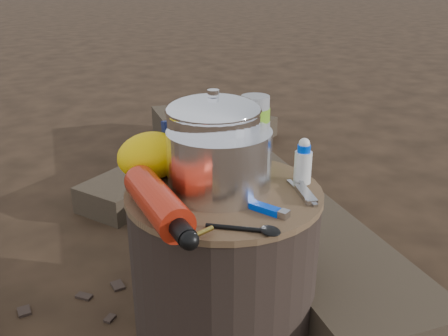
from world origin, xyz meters
TOP-DOWN VIEW (x-y plane):
  - ground at (0.00, 0.00)m, footprint 60.00×60.00m
  - stump at (0.00, 0.00)m, footprint 0.46×0.46m
  - log_main at (0.55, 0.55)m, footprint 1.01×2.05m
  - log_small at (0.63, 1.02)m, footprint 1.33×0.66m
  - foil_windscreen at (-0.01, 0.01)m, footprint 0.24×0.24m
  - camping_pot at (0.01, 0.05)m, footprint 0.22×0.22m
  - fuel_bottle at (-0.19, -0.02)m, footprint 0.14×0.32m
  - thermos at (0.15, 0.06)m, footprint 0.08×0.08m
  - travel_mug at (0.11, 0.12)m, footprint 0.07×0.07m
  - stuff_sack at (-0.09, 0.17)m, footprint 0.17×0.14m
  - food_pouch at (0.00, 0.17)m, footprint 0.11×0.04m
  - lighter at (0.00, -0.14)m, footprint 0.04×0.09m
  - multitool at (0.12, -0.15)m, footprint 0.06×0.09m
  - pot_grabber at (0.13, -0.13)m, footprint 0.10×0.14m
  - spork at (-0.10, -0.16)m, footprint 0.12×0.13m
  - squeeze_bottle at (0.18, -0.08)m, footprint 0.04×0.04m

SIDE VIEW (x-z plane):
  - ground at x=0.00m, z-range 0.00..0.00m
  - log_small at x=0.63m, z-range 0.00..0.11m
  - log_main at x=0.55m, z-range 0.00..0.17m
  - stump at x=0.00m, z-range 0.00..0.42m
  - spork at x=-0.10m, z-range 0.42..0.44m
  - multitool at x=0.12m, z-range 0.42..0.44m
  - pot_grabber at x=0.13m, z-range 0.42..0.44m
  - lighter at x=0.00m, z-range 0.42..0.44m
  - fuel_bottle at x=-0.19m, z-range 0.42..0.50m
  - squeeze_bottle at x=0.18m, z-range 0.42..0.52m
  - travel_mug at x=0.11m, z-range 0.42..0.53m
  - stuff_sack at x=-0.09m, z-range 0.42..0.54m
  - food_pouch at x=0.00m, z-range 0.42..0.56m
  - foil_windscreen at x=-0.01m, z-range 0.42..0.57m
  - thermos at x=0.15m, z-range 0.42..0.61m
  - camping_pot at x=0.01m, z-range 0.42..0.64m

